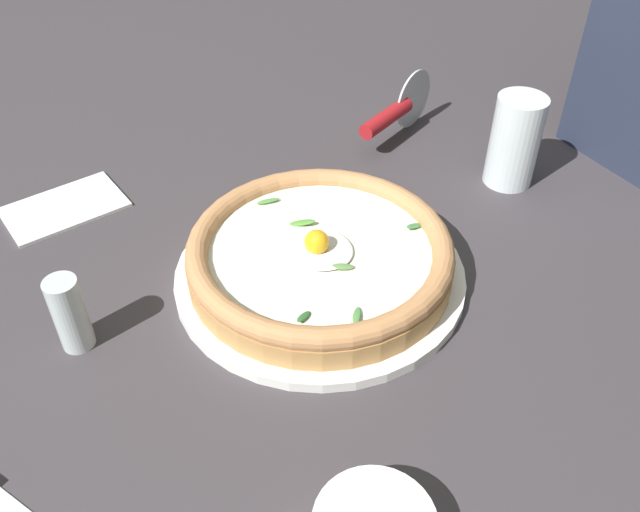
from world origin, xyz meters
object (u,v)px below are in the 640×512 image
(pizza, at_px, (320,254))
(pepper_shaker, at_px, (70,314))
(folded_napkin, at_px, (64,206))
(drinking_glass, at_px, (513,147))
(pizza_cutter, at_px, (395,112))

(pizza, bearing_deg, pepper_shaker, 65.94)
(folded_napkin, distance_m, pepper_shaker, 0.24)
(drinking_glass, bearing_deg, folded_napkin, 50.53)
(drinking_glass, bearing_deg, pepper_shaker, 74.78)
(pizza_cutter, height_order, folded_napkin, pizza_cutter)
(folded_napkin, relative_size, pepper_shaker, 1.71)
(pizza, bearing_deg, folded_napkin, 22.23)
(pizza_cutter, relative_size, drinking_glass, 1.38)
(pizza, distance_m, pizza_cutter, 0.32)
(pizza_cutter, xyz_separation_m, folded_napkin, (0.18, 0.42, -0.04))
(pizza_cutter, bearing_deg, drinking_glass, -173.34)
(folded_napkin, bearing_deg, pizza, -157.77)
(pizza, relative_size, pepper_shaker, 3.46)
(pizza, xyz_separation_m, drinking_glass, (-0.04, -0.31, 0.02))
(pizza, relative_size, folded_napkin, 2.03)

